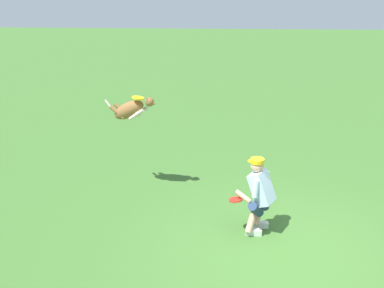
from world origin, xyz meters
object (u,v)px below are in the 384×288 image
(person, at_px, (259,194))
(frisbee_flying, at_px, (138,98))
(frisbee_held, at_px, (236,200))
(dog, at_px, (131,110))

(person, xyz_separation_m, frisbee_flying, (2.17, -1.41, 1.20))
(person, relative_size, frisbee_flying, 5.68)
(frisbee_flying, relative_size, frisbee_held, 1.03)
(dog, bearing_deg, person, -16.31)
(dog, distance_m, frisbee_held, 2.70)
(person, height_order, frisbee_held, person)
(dog, height_order, frisbee_flying, dog)
(person, height_order, dog, dog)
(person, distance_m, frisbee_held, 0.40)
(person, relative_size, dog, 1.23)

